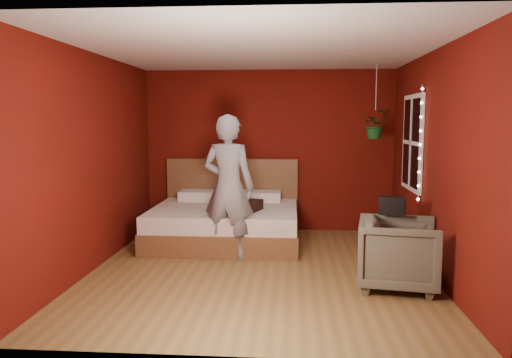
# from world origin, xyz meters

# --- Properties ---
(floor) EXTENTS (4.50, 4.50, 0.00)m
(floor) POSITION_xyz_m (0.00, 0.00, 0.00)
(floor) COLOR olive
(floor) RESTS_ON ground
(room_walls) EXTENTS (4.04, 4.54, 2.62)m
(room_walls) POSITION_xyz_m (0.00, 0.00, 1.68)
(room_walls) COLOR #60100A
(room_walls) RESTS_ON ground
(window) EXTENTS (0.05, 0.97, 1.27)m
(window) POSITION_xyz_m (1.97, 0.90, 1.50)
(window) COLOR white
(window) RESTS_ON room_walls
(fairy_lights) EXTENTS (0.04, 0.04, 1.45)m
(fairy_lights) POSITION_xyz_m (1.94, 0.37, 1.50)
(fairy_lights) COLOR silver
(fairy_lights) RESTS_ON room_walls
(bed) EXTENTS (2.13, 1.81, 1.17)m
(bed) POSITION_xyz_m (-0.60, 1.39, 0.30)
(bed) COLOR brown
(bed) RESTS_ON ground
(person) EXTENTS (0.77, 0.60, 1.87)m
(person) POSITION_xyz_m (-0.44, 0.50, 0.94)
(person) COLOR gray
(person) RESTS_ON ground
(armchair) EXTENTS (0.95, 0.93, 0.76)m
(armchair) POSITION_xyz_m (1.53, -0.54, 0.38)
(armchair) COLOR #666450
(armchair) RESTS_ON ground
(handbag) EXTENTS (0.31, 0.21, 0.20)m
(handbag) POSITION_xyz_m (1.49, -0.30, 0.86)
(handbag) COLOR black
(handbag) RESTS_ON armchair
(throw_pillow) EXTENTS (0.51, 0.51, 0.14)m
(throw_pillow) POSITION_xyz_m (-0.28, 1.05, 0.60)
(throw_pillow) COLOR black
(throw_pillow) RESTS_ON bed
(hanging_plant) EXTENTS (0.47, 0.44, 1.08)m
(hanging_plant) POSITION_xyz_m (1.58, 1.52, 1.73)
(hanging_plant) COLOR silver
(hanging_plant) RESTS_ON room_walls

